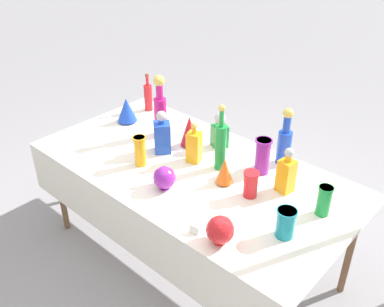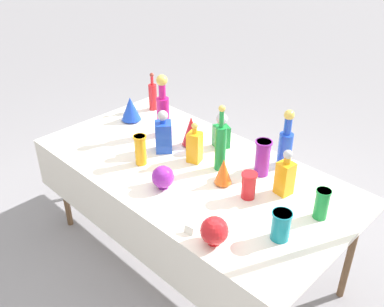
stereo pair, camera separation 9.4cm
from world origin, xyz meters
name	(u,v)px [view 1 (the left image)]	position (x,y,z in m)	size (l,w,h in m)	color
ground_plane	(192,256)	(0.00, 0.00, 0.00)	(40.00, 40.00, 0.00)	gray
display_table	(188,177)	(0.00, -0.04, 0.70)	(2.06, 1.06, 0.76)	white
tall_bottle_0	(160,109)	(-0.45, 0.17, 0.96)	(0.09, 0.09, 0.45)	#C61972
tall_bottle_1	(148,96)	(-0.82, 0.39, 0.88)	(0.06, 0.06, 0.30)	red
tall_bottle_2	(221,144)	(0.13, 0.11, 0.93)	(0.07, 0.07, 0.43)	#198C38
tall_bottle_3	(285,141)	(0.39, 0.43, 0.92)	(0.09, 0.09, 0.38)	blue
square_decanter_0	(194,146)	(-0.04, 0.06, 0.87)	(0.11, 0.11, 0.27)	orange
square_decanter_1	(286,173)	(0.56, 0.17, 0.88)	(0.09, 0.09, 0.28)	orange
square_decanter_2	(162,135)	(-0.28, 0.02, 0.88)	(0.15, 0.15, 0.29)	blue
square_decanter_3	(220,131)	(-0.04, 0.32, 0.87)	(0.13, 0.13, 0.25)	#198C38
slender_vase_0	(286,222)	(0.77, -0.16, 0.85)	(0.10, 0.10, 0.16)	teal
slender_vase_1	(251,183)	(0.44, 0.00, 0.85)	(0.09, 0.09, 0.16)	red
slender_vase_2	(263,155)	(0.35, 0.25, 0.88)	(0.10, 0.10, 0.23)	purple
slender_vase_3	(324,200)	(0.82, 0.13, 0.85)	(0.08, 0.08, 0.17)	#198C38
slender_vase_4	(140,150)	(-0.26, -0.20, 0.87)	(0.08, 0.08, 0.20)	orange
fluted_vase_0	(224,171)	(0.26, 0.00, 0.85)	(0.10, 0.10, 0.17)	orange
fluted_vase_1	(127,110)	(-0.79, 0.14, 0.86)	(0.15, 0.15, 0.19)	blue
fluted_vase_2	(189,130)	(-0.20, 0.20, 0.87)	(0.12, 0.12, 0.22)	red
round_bowl_0	(164,178)	(0.04, -0.27, 0.83)	(0.13, 0.13, 0.14)	purple
round_bowl_1	(220,230)	(0.56, -0.41, 0.84)	(0.14, 0.14, 0.15)	red
price_tag_left	(194,230)	(0.42, -0.45, 0.78)	(0.05, 0.01, 0.04)	white
cardboard_box_behind_left	(241,176)	(-0.24, 0.90, 0.14)	(0.42, 0.47, 0.35)	tan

